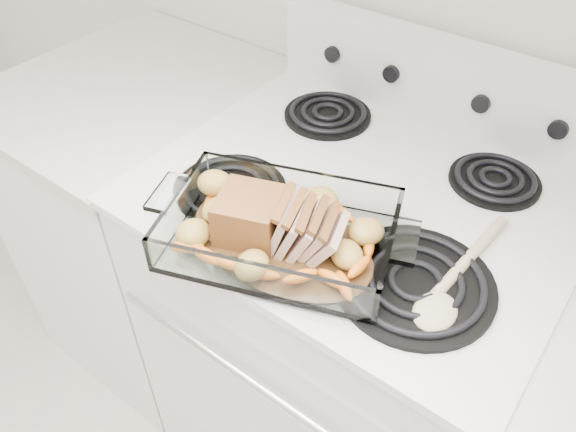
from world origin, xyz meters
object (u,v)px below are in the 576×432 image
Objects in this scene: electric_range at (347,331)px; pork_roast at (271,218)px; baking_dish at (281,236)px; counter_left at (157,223)px.

electric_range is 0.56m from pork_roast.
baking_dish is 0.03m from pork_roast.
pork_roast is at bearing 159.72° from baking_dish.
electric_range is 3.10× the size of baking_dish.
baking_dish is at bearing 6.19° from pork_roast.
baking_dish is (-0.03, -0.22, 0.48)m from electric_range.
counter_left is 0.84m from baking_dish.
counter_left is 2.58× the size of baking_dish.
electric_range is 0.53m from baking_dish.
electric_range is at bearing 62.88° from baking_dish.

